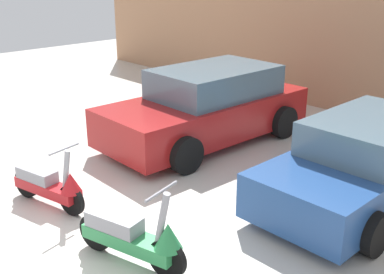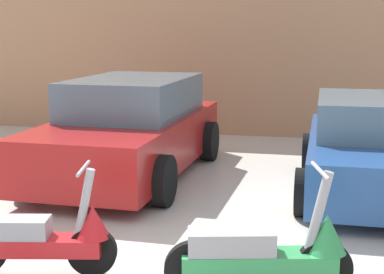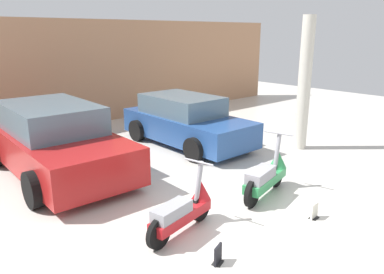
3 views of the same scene
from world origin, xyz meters
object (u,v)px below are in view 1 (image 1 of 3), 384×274
(scooter_front_right, at_px, (134,236))
(car_rear_left, at_px, (208,107))
(scooter_front_left, at_px, (50,184))
(car_rear_center, at_px, (364,163))

(scooter_front_right, xyz_separation_m, car_rear_left, (-2.45, 3.67, 0.31))
(scooter_front_left, height_order, scooter_front_right, scooter_front_right)
(scooter_front_left, height_order, car_rear_left, car_rear_left)
(scooter_front_right, bearing_deg, scooter_front_left, 166.29)
(scooter_front_left, relative_size, scooter_front_right, 0.93)
(scooter_front_left, xyz_separation_m, scooter_front_right, (2.01, 0.02, 0.03))
(scooter_front_right, height_order, car_rear_center, car_rear_center)
(scooter_front_right, relative_size, car_rear_left, 0.36)
(scooter_front_right, distance_m, car_rear_center, 3.65)
(scooter_front_right, xyz_separation_m, car_rear_center, (1.02, 3.50, 0.23))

